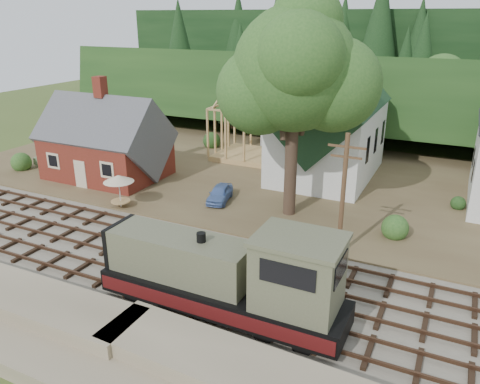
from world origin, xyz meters
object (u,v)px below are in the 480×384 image
at_px(locomotive, 229,278).
at_px(car_blue, 220,193).
at_px(patio_set, 119,180).
at_px(car_green, 50,162).

height_order(locomotive, car_blue, locomotive).
bearing_deg(patio_set, car_green, 159.03).
distance_m(car_blue, patio_set, 7.88).
xyz_separation_m(car_blue, patio_set, (-6.32, -4.43, 1.56)).
height_order(car_blue, car_green, car_blue).
bearing_deg(car_green, locomotive, -106.24).
relative_size(locomotive, patio_set, 4.84).
bearing_deg(patio_set, car_blue, 35.03).
bearing_deg(locomotive, car_green, 153.17).
xyz_separation_m(locomotive, car_blue, (-7.45, 12.93, -1.26)).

